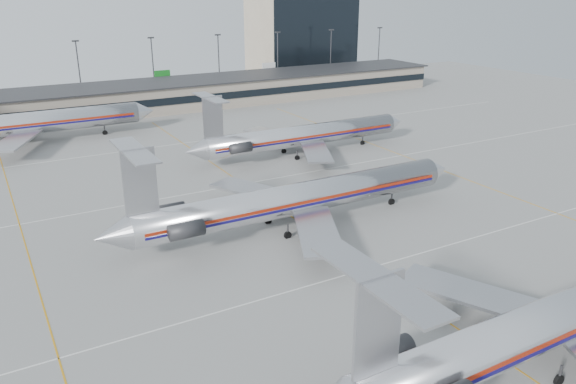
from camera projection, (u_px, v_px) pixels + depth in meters
ground at (438, 315)px, 49.32m from camera, size 260.00×260.00×0.00m
apron_markings at (368, 268)px, 57.48m from camera, size 160.00×0.15×0.02m
terminal at (134, 98)px, 128.22m from camera, size 162.00×17.00×6.25m
light_mast_row at (117, 67)px, 137.79m from camera, size 163.60×0.40×15.28m
distant_building at (301, 35)px, 178.20m from camera, size 30.00×20.00×25.00m
jet_foreground at (555, 320)px, 42.42m from camera, size 46.01×27.09×12.04m
jet_second_row at (293, 199)px, 66.13m from camera, size 47.29×27.84×12.38m
jet_third_row at (300, 136)px, 95.08m from camera, size 42.48×26.13×11.62m
jet_back_row at (17, 124)px, 100.95m from camera, size 48.37×29.76×13.23m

